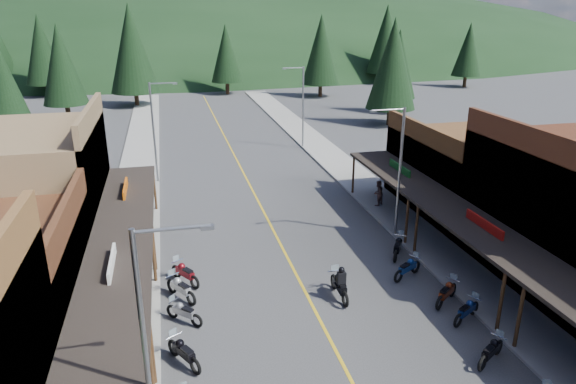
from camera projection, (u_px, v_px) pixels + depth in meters
ground at (323, 326)px, 22.72m from camera, size 220.00×220.00×0.00m
centerline at (249, 184)px, 41.02m from camera, size 0.15×90.00×0.01m
sidewalk_west at (137, 192)px, 39.10m from camera, size 3.40×94.00×0.15m
sidewalk_east at (352, 175)px, 42.90m from camera, size 3.40×94.00×0.15m
shop_west_3 at (31, 192)px, 28.86m from camera, size 10.90×10.20×8.20m
shop_east_2 at (574, 211)px, 26.10m from camera, size 10.90×9.00×8.20m
shop_east_3 at (467, 174)px, 35.21m from camera, size 10.90×10.20×6.20m
streetlight_0 at (150, 345)px, 14.20m from camera, size 2.16×0.18×8.00m
streetlight_1 at (155, 128)px, 39.83m from camera, size 2.16×0.18×8.00m
streetlight_2 at (398, 167)px, 30.05m from camera, size 2.16×0.18×8.00m
streetlight_3 at (302, 104)px, 50.19m from camera, size 2.16×0.18×8.00m
ridge_hill at (184, 57)px, 146.30m from camera, size 310.00×140.00×60.00m
pine_1 at (42, 50)px, 79.10m from camera, size 5.88×5.88×12.50m
pine_2 at (132, 49)px, 70.92m from camera, size 6.72×6.72×14.00m
pine_3 at (226, 53)px, 81.82m from camera, size 5.04×5.04×11.00m
pine_4 at (321, 50)px, 79.13m from camera, size 5.88×5.88×12.50m
pine_5 at (386, 39)px, 93.36m from camera, size 6.72×6.72×14.00m
pine_6 at (468, 49)px, 89.17m from camera, size 5.04×5.04×11.00m
pine_8 at (4, 84)px, 52.50m from camera, size 4.48×4.48×10.00m
pine_9 at (398, 64)px, 67.00m from camera, size 4.93×4.93×10.80m
pine_10 at (61, 65)px, 62.26m from camera, size 5.38×5.38×11.60m
pine_11 at (393, 64)px, 59.45m from camera, size 5.82×5.82×12.40m
bike_west_7 at (184, 351)px, 20.04m from camera, size 1.73×2.25×1.24m
bike_west_8 at (184, 311)px, 22.77m from camera, size 1.90×1.88×1.15m
bike_west_9 at (181, 287)px, 24.60m from camera, size 1.84×2.30×1.29m
bike_west_10 at (185, 272)px, 26.02m from camera, size 1.82×2.27×1.27m
bike_east_6 at (491, 350)px, 20.19m from camera, size 2.04×1.60×1.13m
bike_east_7 at (467, 310)px, 22.90m from camera, size 2.07×1.58×1.15m
bike_east_8 at (447, 292)px, 24.29m from camera, size 2.12×1.85×1.21m
bike_east_9 at (408, 267)px, 26.59m from camera, size 2.20×1.64×1.21m
bike_east_10 at (398, 246)px, 28.86m from camera, size 1.83×2.24×1.26m
rider_on_bike at (340, 285)px, 24.70m from camera, size 0.79×2.34×1.78m
pedestrian_east_b at (378, 193)px, 35.93m from camera, size 1.01×0.91×1.81m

